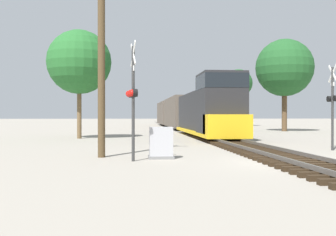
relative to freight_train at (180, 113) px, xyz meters
The scene contains 10 objects.
ground_plane 35.02m from the freight_train, 90.00° to the right, with size 400.00×400.00×0.00m, color gray.
rail_track_bed 35.01m from the freight_train, 90.00° to the right, with size 2.60×160.00×0.31m.
freight_train is the anchor object (origin of this frame).
crossing_signal_near 34.38m from the freight_train, 99.99° to the right, with size 0.47×1.02×4.57m.
crossing_signal_far 30.31m from the freight_train, 82.28° to the right, with size 0.35×1.00×4.34m.
relay_cabinet 33.43m from the freight_train, 98.27° to the right, with size 1.03×0.66×1.29m.
utility_pole 33.23m from the freight_train, 102.66° to the right, with size 1.80×0.31×9.46m.
tree_far_right 21.45m from the freight_train, 118.29° to the right, with size 4.87×4.87×8.25m.
tree_mid_background 13.63m from the freight_train, 31.22° to the right, with size 6.37×6.37×10.25m.
tree_deep_background 19.37m from the freight_train, 52.13° to the left, with size 4.58×4.58×9.42m.
Camera 1 is at (-5.94, -13.97, 1.75)m, focal length 42.00 mm.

